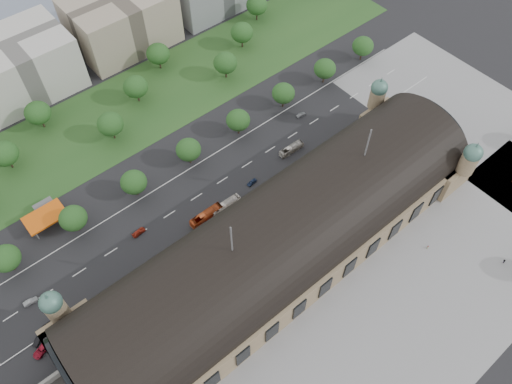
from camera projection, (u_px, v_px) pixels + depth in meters
ground at (281, 254)px, 169.59m from camera, size 900.00×900.00×0.00m
station at (283, 239)px, 161.30m from camera, size 150.00×48.40×44.30m
plaza_south at (400, 332)px, 153.46m from camera, size 190.00×48.00×0.12m
plaza_east at (465, 115)px, 208.71m from camera, size 56.00×100.00×0.12m
road_slab at (169, 214)px, 179.21m from camera, size 260.00×26.00×0.10m
grass_belt at (105, 123)px, 206.02m from camera, size 300.00×45.00×0.10m
petrol_station at (45, 212)px, 176.32m from camera, size 14.00×13.00×5.05m
office_3 at (18, 67)px, 208.77m from camera, size 45.00×32.00×24.00m
office_4 at (122, 20)px, 227.76m from camera, size 45.00×32.00×24.00m
tree_row_2 at (6, 258)px, 160.27m from camera, size 9.60×9.60×11.52m
tree_row_3 at (73, 218)px, 169.38m from camera, size 9.60×9.60×11.52m
tree_row_4 at (134, 182)px, 178.50m from camera, size 9.60×9.60×11.52m
tree_row_5 at (188, 150)px, 187.61m from camera, size 9.60×9.60×11.52m
tree_row_6 at (238, 120)px, 196.73m from camera, size 9.60×9.60×11.52m
tree_row_7 at (283, 93)px, 205.84m from camera, size 9.60×9.60×11.52m
tree_row_8 at (325, 69)px, 214.96m from camera, size 9.60×9.60×11.52m
tree_row_9 at (363, 46)px, 224.07m from camera, size 9.60×9.60×11.52m
tree_belt_4 at (4, 154)px, 185.63m from camera, size 10.40×10.40×12.48m
tree_belt_5 at (38, 113)px, 198.28m from camera, size 10.40×10.40×12.48m
tree_belt_6 at (110, 124)px, 194.63m from camera, size 10.40×10.40×12.48m
tree_belt_7 at (136, 87)px, 207.28m from camera, size 10.40×10.40×12.48m
tree_belt_8 at (158, 54)px, 219.93m from camera, size 10.40×10.40×12.48m
tree_belt_9 at (225, 63)px, 216.27m from camera, size 10.40×10.40×12.48m
tree_belt_10 at (242, 32)px, 228.92m from camera, size 10.40×10.40×12.48m
tree_belt_11 at (257, 5)px, 241.58m from camera, size 10.40×10.40×12.48m
traffic_car_1 at (30, 302)px, 158.61m from camera, size 4.60×2.02×1.47m
traffic_car_2 at (49, 325)px, 154.03m from camera, size 5.17×2.61×1.40m
traffic_car_3 at (139, 232)px, 173.95m from camera, size 5.31×2.67×1.48m
traffic_car_4 at (252, 182)px, 186.93m from camera, size 4.32×2.14×1.42m
traffic_car_5 at (301, 115)px, 207.86m from camera, size 4.34×1.97×1.38m
parked_car_0 at (38, 340)px, 151.24m from camera, size 4.80×3.67×1.52m
parked_car_1 at (42, 350)px, 149.38m from camera, size 6.49×4.80×1.64m
parked_car_2 at (147, 279)px, 163.19m from camera, size 6.02×4.72×1.63m
parked_car_3 at (126, 281)px, 163.05m from camera, size 4.04×2.91×1.28m
parked_car_4 at (145, 281)px, 162.88m from camera, size 5.06×3.41×1.58m
parked_car_5 at (163, 268)px, 165.60m from camera, size 6.53×4.75×1.65m
parked_car_6 at (202, 242)px, 171.66m from camera, size 5.54×4.61×1.52m
bus_west at (207, 216)px, 176.70m from camera, size 13.15×3.14×3.66m
bus_mid at (226, 206)px, 179.38m from camera, size 12.41×3.21×3.44m
bus_east at (291, 149)px, 195.68m from camera, size 10.95×2.90×3.03m
pedestrian_0 at (428, 247)px, 170.33m from camera, size 0.80×0.50×1.56m
pedestrian_4 at (504, 261)px, 166.87m from camera, size 1.33×1.12×1.92m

